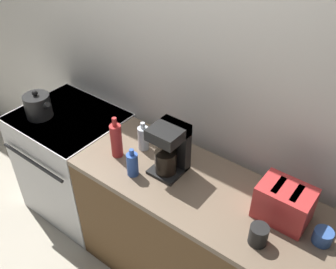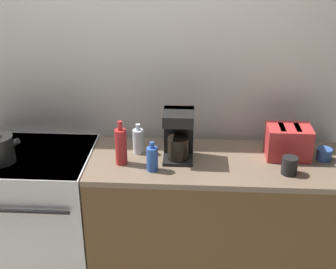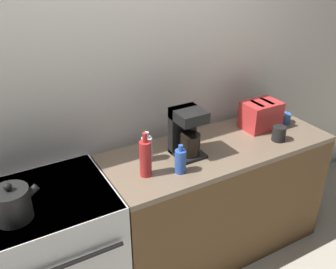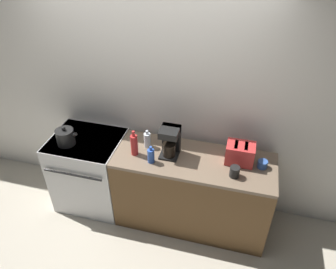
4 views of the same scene
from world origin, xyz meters
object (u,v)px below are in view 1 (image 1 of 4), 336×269
bottle_red (116,140)px  cup_black (258,235)px  kettle (38,106)px  coffee_maker (170,148)px  stove (75,162)px  cup_blue (323,237)px  bottle_clear (143,138)px  toaster (284,203)px  bottle_blue (132,164)px

bottle_red → cup_black: (1.01, -0.07, -0.06)m
kettle → coffee_maker: bearing=6.2°
stove → cup_blue: cup_blue is taller
bottle_clear → cup_black: (0.92, -0.22, -0.03)m
cup_blue → toaster: bearing=172.8°
toaster → bottle_red: bearing=-171.6°
cup_blue → bottle_blue: bearing=-169.4°
coffee_maker → cup_black: (0.66, -0.17, -0.11)m
stove → bottle_clear: bottle_clear is taller
bottle_red → coffee_maker: bearing=15.7°
coffee_maker → bottle_clear: size_ratio=1.61×
bottle_clear → bottle_red: (-0.09, -0.15, 0.03)m
kettle → bottle_blue: (0.95, -0.05, -0.01)m
toaster → cup_blue: size_ratio=2.87×
coffee_maker → bottle_blue: coffee_maker is taller
stove → bottle_blue: size_ratio=4.87×
toaster → cup_black: 0.23m
kettle → cup_black: bearing=-1.5°
bottle_blue → bottle_red: bearing=159.4°
stove → cup_blue: (1.86, 0.03, 0.48)m
bottle_clear → bottle_blue: bearing=-64.2°
cup_black → toaster: bearing=83.5°
toaster → stove: bearing=-177.8°
coffee_maker → bottle_clear: (-0.26, 0.06, -0.08)m
stove → coffee_maker: coffee_maker is taller
cup_blue → bottle_clear: bearing=178.6°
toaster → coffee_maker: (-0.69, -0.06, 0.06)m
toaster → bottle_red: size_ratio=0.96×
bottle_clear → bottle_red: size_ratio=0.71×
toaster → bottle_blue: 0.87m
bottle_blue → coffee_maker: bearing=48.8°
bottle_clear → bottle_red: bearing=-119.6°
kettle → bottle_clear: kettle is taller
bottle_clear → cup_blue: bearing=-1.4°
kettle → toaster: 1.80m
coffee_maker → bottle_red: (-0.35, -0.10, -0.05)m
coffee_maker → cup_blue: 0.92m
bottle_blue → bottle_clear: 0.25m
stove → kettle: size_ratio=3.84×
stove → kettle: 0.56m
coffee_maker → toaster: bearing=4.6°
coffee_maker → bottle_blue: size_ratio=1.72×
bottle_blue → cup_blue: 1.08m
kettle → cup_blue: bearing=4.2°
coffee_maker → bottle_clear: 0.28m
bottle_blue → stove: bearing=168.4°
bottle_clear → cup_black: size_ratio=1.85×
kettle → bottle_red: (0.75, 0.02, 0.03)m
cup_black → stove: bearing=174.3°
bottle_red → cup_blue: bottle_red is taller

